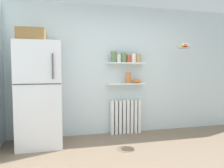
# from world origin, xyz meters

# --- Properties ---
(ground_plane) EXTENTS (7.04, 7.04, 0.00)m
(ground_plane) POSITION_xyz_m (0.00, 0.50, 0.00)
(ground_plane) COLOR #7A6651
(back_wall) EXTENTS (7.04, 0.10, 2.60)m
(back_wall) POSITION_xyz_m (0.00, 2.05, 1.30)
(back_wall) COLOR silver
(back_wall) RESTS_ON ground_plane
(refrigerator) EXTENTS (0.73, 0.75, 1.99)m
(refrigerator) POSITION_xyz_m (-1.55, 1.64, 0.94)
(refrigerator) COLOR silver
(refrigerator) RESTS_ON ground_plane
(radiator) EXTENTS (0.63, 0.12, 0.69)m
(radiator) POSITION_xyz_m (0.09, 1.92, 0.35)
(radiator) COLOR white
(radiator) RESTS_ON ground_plane
(wall_shelf_lower) EXTENTS (0.77, 0.22, 0.02)m
(wall_shelf_lower) POSITION_xyz_m (0.09, 1.89, 1.03)
(wall_shelf_lower) COLOR white
(wall_shelf_upper) EXTENTS (0.77, 0.22, 0.02)m
(wall_shelf_upper) POSITION_xyz_m (0.09, 1.89, 1.45)
(wall_shelf_upper) COLOR white
(storage_jar_0) EXTENTS (0.11, 0.11, 0.23)m
(storage_jar_0) POSITION_xyz_m (-0.17, 1.89, 1.57)
(storage_jar_0) COLOR #5B7F4C
(storage_jar_0) RESTS_ON wall_shelf_upper
(storage_jar_1) EXTENTS (0.09, 0.09, 0.18)m
(storage_jar_1) POSITION_xyz_m (-0.06, 1.89, 1.55)
(storage_jar_1) COLOR silver
(storage_jar_1) RESTS_ON wall_shelf_upper
(storage_jar_2) EXTENTS (0.10, 0.10, 0.20)m
(storage_jar_2) POSITION_xyz_m (0.04, 1.89, 1.56)
(storage_jar_2) COLOR #5B7F4C
(storage_jar_2) RESTS_ON wall_shelf_upper
(storage_jar_3) EXTENTS (0.09, 0.09, 0.16)m
(storage_jar_3) POSITION_xyz_m (0.14, 1.89, 1.54)
(storage_jar_3) COLOR #C64C38
(storage_jar_3) RESTS_ON wall_shelf_upper
(storage_jar_4) EXTENTS (0.10, 0.10, 0.20)m
(storage_jar_4) POSITION_xyz_m (0.25, 1.89, 1.56)
(storage_jar_4) COLOR silver
(storage_jar_4) RESTS_ON wall_shelf_upper
(storage_jar_5) EXTENTS (0.10, 0.10, 0.17)m
(storage_jar_5) POSITION_xyz_m (0.35, 1.89, 1.54)
(storage_jar_5) COLOR tan
(storage_jar_5) RESTS_ON wall_shelf_upper
(vase) EXTENTS (0.10, 0.10, 0.22)m
(vase) POSITION_xyz_m (0.14, 1.89, 1.15)
(vase) COLOR #CC7033
(vase) RESTS_ON wall_shelf_lower
(shelf_bowl) EXTENTS (0.18, 0.18, 0.08)m
(shelf_bowl) POSITION_xyz_m (0.32, 1.89, 1.08)
(shelf_bowl) COLOR orange
(shelf_bowl) RESTS_ON wall_shelf_lower
(hanging_fruit_basket) EXTENTS (0.28, 0.28, 0.10)m
(hanging_fruit_basket) POSITION_xyz_m (1.17, 1.55, 1.78)
(hanging_fruit_basket) COLOR #B2B2B7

